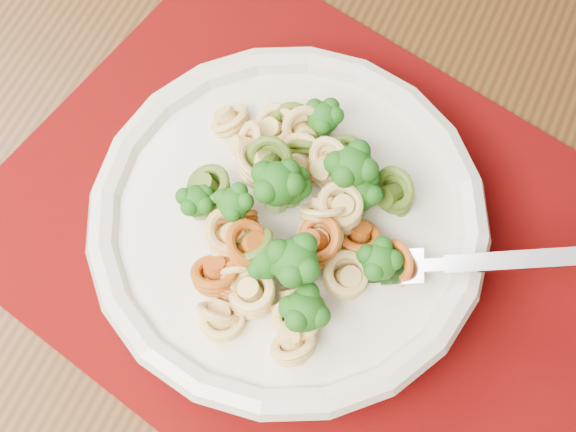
% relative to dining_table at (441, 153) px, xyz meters
% --- Properties ---
extents(dining_table, '(1.56, 1.01, 0.76)m').
position_rel_dining_table_xyz_m(dining_table, '(0.00, 0.00, 0.00)').
color(dining_table, '#503216').
rests_on(dining_table, ground).
extents(placemat, '(0.47, 0.39, 0.00)m').
position_rel_dining_table_xyz_m(placemat, '(-0.05, -0.15, 0.09)').
color(placemat, '#610704').
rests_on(placemat, dining_table).
extents(pasta_bowl, '(0.25, 0.25, 0.05)m').
position_rel_dining_table_xyz_m(pasta_bowl, '(-0.07, -0.16, 0.12)').
color(pasta_bowl, white).
rests_on(pasta_bowl, placemat).
extents(pasta_broccoli_heap, '(0.21, 0.21, 0.06)m').
position_rel_dining_table_xyz_m(pasta_broccoli_heap, '(-0.07, -0.16, 0.14)').
color(pasta_broccoli_heap, '#EECB75').
rests_on(pasta_broccoli_heap, pasta_bowl).
extents(fork, '(0.18, 0.09, 0.08)m').
position_rel_dining_table_xyz_m(fork, '(0.01, -0.16, 0.14)').
color(fork, silver).
rests_on(fork, pasta_bowl).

